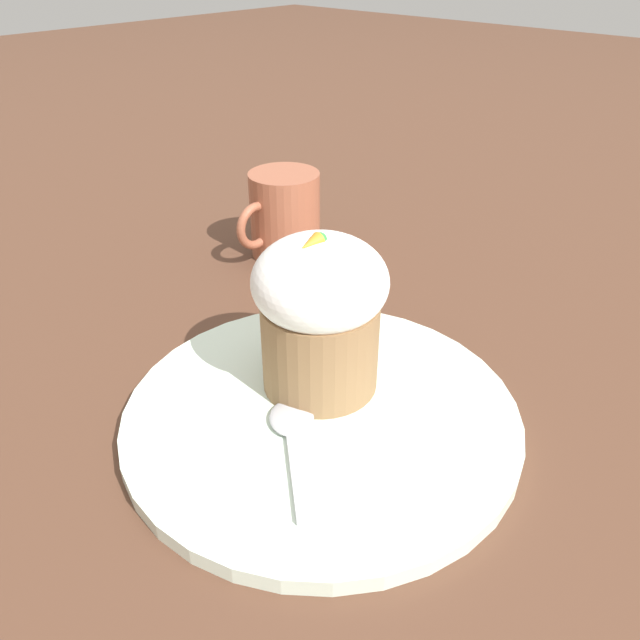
% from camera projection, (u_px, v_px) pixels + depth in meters
% --- Properties ---
extents(ground_plane, '(4.00, 4.00, 0.00)m').
position_uv_depth(ground_plane, '(321.00, 421.00, 0.43)').
color(ground_plane, '#513323').
extents(dessert_plate, '(0.27, 0.27, 0.01)m').
position_uv_depth(dessert_plate, '(321.00, 414.00, 0.43)').
color(dessert_plate, silver).
rests_on(dessert_plate, ground_plane).
extents(carrot_cake, '(0.09, 0.09, 0.12)m').
position_uv_depth(carrot_cake, '(320.00, 311.00, 0.42)').
color(carrot_cake, olive).
rests_on(carrot_cake, dessert_plate).
extents(spoon, '(0.08, 0.09, 0.01)m').
position_uv_depth(spoon, '(294.00, 432.00, 0.40)').
color(spoon, '#B7B7BC').
rests_on(spoon, dessert_plate).
extents(coffee_cup, '(0.10, 0.07, 0.09)m').
position_uv_depth(coffee_cup, '(284.00, 215.00, 0.63)').
color(coffee_cup, '#9E563D').
rests_on(coffee_cup, ground_plane).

